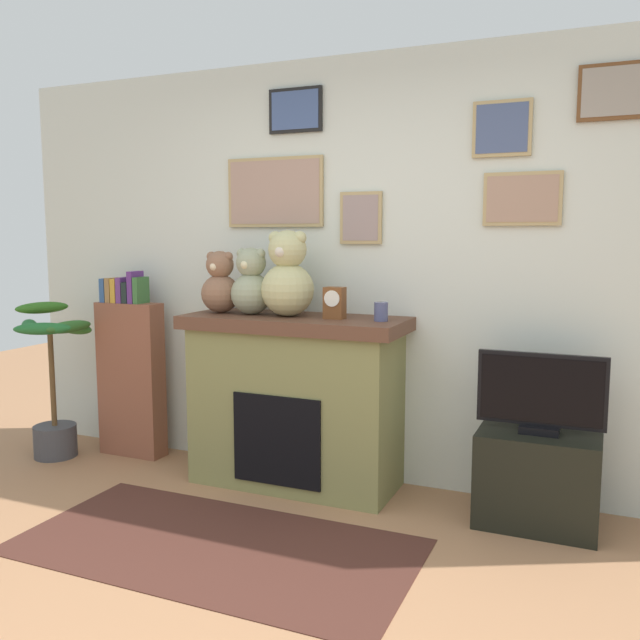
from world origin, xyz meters
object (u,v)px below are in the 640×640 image
Objects in this scene: potted_plant at (54,389)px; tv_stand at (537,479)px; mantel_clock at (335,303)px; teddy_bear_grey at (251,285)px; candle_jar at (381,312)px; teddy_bear_brown at (220,285)px; bookshelf at (131,373)px; television at (541,394)px; fireplace at (295,400)px; teddy_bear_tan at (288,278)px.

potted_plant is 1.73× the size of tv_stand.
mantel_clock is 0.45× the size of teddy_bear_grey.
candle_jar is 0.28× the size of teddy_bear_brown.
potted_plant is at bearing -149.97° from bookshelf.
teddy_bear_grey is at bearing -179.96° from candle_jar.
teddy_bear_brown reaches higher than television.
fireplace is 2.64× the size of teddy_bear_tan.
potted_plant is 1.65m from teddy_bear_grey.
teddy_bear_brown is at bearing 8.42° from potted_plant.
candle_jar is at bearing 4.57° from potted_plant.
teddy_bear_tan reaches higher than tv_stand.
tv_stand is 1.60× the size of teddy_bear_brown.
potted_plant is at bearing -175.43° from candle_jar.
tv_stand is 1.98m from teddy_bear_grey.
fireplace is at bearing 178.38° from tv_stand.
tv_stand is at bearing -2.10° from bookshelf.
teddy_bear_brown is (0.78, -0.08, 0.64)m from bookshelf.
tv_stand is 1.22m from candle_jar.
candle_jar reaches higher than fireplace.
teddy_bear_tan reaches higher than television.
television is 1.68× the size of teddy_bear_brown.
teddy_bear_grey is at bearing 179.92° from mantel_clock.
fireplace is 0.76m from teddy_bear_grey.
teddy_bear_brown reaches higher than tv_stand.
teddy_bear_grey is 0.79× the size of teddy_bear_tan.
television is at bearing -0.92° from teddy_bear_tan.
teddy_bear_tan is (-0.04, -0.02, 0.75)m from fireplace.
fireplace reaches higher than television.
fireplace is 1.46m from tv_stand.
teddy_bear_grey reaches higher than candle_jar.
mantel_clock is at bearing 178.94° from tv_stand.
teddy_bear_grey reaches higher than teddy_bear_brown.
potted_plant is 5.79× the size of mantel_clock.
teddy_bear_brown is at bearing 179.30° from television.
potted_plant is 1.65× the size of television.
fireplace is 1.27× the size of potted_plant.
teddy_bear_grey is (1.00, -0.08, 0.65)m from bookshelf.
fireplace is at bearing 175.88° from mantel_clock.
television is (3.17, 0.16, 0.23)m from potted_plant.
teddy_bear_grey is (-0.29, -0.02, 0.70)m from fireplace.
television is at bearing 2.86° from potted_plant.
teddy_bear_tan reaches higher than teddy_bear_brown.
candle_jar is at bearing 0.06° from teddy_bear_tan.
teddy_bear_grey is 0.25m from teddy_bear_tan.
mantel_clock reaches higher than potted_plant.
mantel_clock is (2.00, 0.18, 0.66)m from potted_plant.
potted_plant is (-1.74, -0.20, -0.05)m from fireplace.
mantel_clock is (-1.17, 0.02, 0.89)m from tv_stand.
potted_plant is (-0.45, -0.26, -0.10)m from bookshelf.
fireplace is 12.57× the size of candle_jar.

